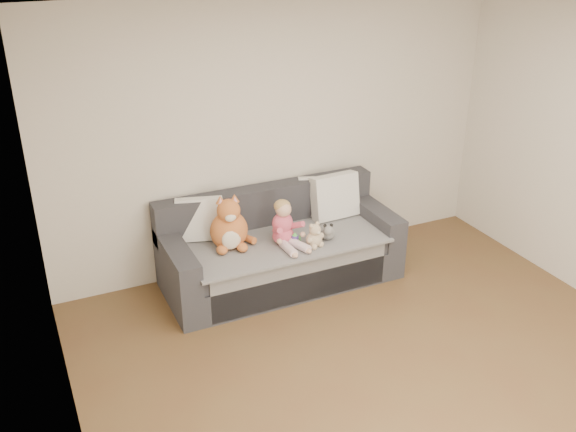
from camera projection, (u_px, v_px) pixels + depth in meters
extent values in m
plane|color=brown|center=(423.00, 407.00, 4.57)|extent=(5.00, 5.00, 0.00)
plane|color=white|center=(466.00, 34.00, 3.47)|extent=(5.00, 5.00, 0.00)
plane|color=beige|center=(279.00, 134.00, 6.07)|extent=(4.50, 0.00, 4.50)
plane|color=beige|center=(70.00, 336.00, 3.16)|extent=(0.00, 5.00, 5.00)
cube|color=#2C2D32|center=(281.00, 267.00, 6.09)|extent=(2.20, 0.90, 0.30)
cube|color=#2C2D32|center=(283.00, 247.00, 5.97)|extent=(1.90, 0.80, 0.15)
cube|color=#2C2D32|center=(266.00, 205.00, 6.17)|extent=(2.20, 0.20, 0.40)
cube|color=#2C2D32|center=(177.00, 261.00, 5.58)|extent=(0.20, 0.90, 0.30)
cube|color=#2C2D32|center=(373.00, 220.00, 6.34)|extent=(0.20, 0.90, 0.30)
cube|color=gray|center=(283.00, 240.00, 5.92)|extent=(1.85, 0.88, 0.02)
cube|color=gray|center=(302.00, 282.00, 5.70)|extent=(1.70, 0.02, 0.41)
cube|color=silver|center=(200.00, 219.00, 5.85)|extent=(0.47, 0.30, 0.41)
cube|color=silver|center=(320.00, 196.00, 6.33)|extent=(0.46, 0.33, 0.40)
cube|color=silver|center=(335.00, 196.00, 6.27)|extent=(0.48, 0.24, 0.45)
ellipsoid|color=#CD4853|center=(283.00, 235.00, 5.81)|extent=(0.20, 0.17, 0.17)
ellipsoid|color=#CD4853|center=(283.00, 223.00, 5.77)|extent=(0.19, 0.16, 0.21)
ellipsoid|color=#DBAA8C|center=(283.00, 209.00, 5.70)|extent=(0.14, 0.14, 0.14)
ellipsoid|color=tan|center=(282.00, 206.00, 5.70)|extent=(0.15, 0.15, 0.12)
cylinder|color=#CD4853|center=(278.00, 230.00, 5.68)|extent=(0.09, 0.20, 0.13)
cylinder|color=#CD4853|center=(295.00, 225.00, 5.78)|extent=(0.14, 0.20, 0.13)
ellipsoid|color=#DBAA8C|center=(279.00, 241.00, 5.64)|extent=(0.05, 0.05, 0.05)
ellipsoid|color=#DBAA8C|center=(303.00, 234.00, 5.76)|extent=(0.05, 0.05, 0.05)
cylinder|color=#E5B2C6|center=(288.00, 248.00, 5.67)|extent=(0.08, 0.25, 0.09)
cylinder|color=#E5B2C6|center=(299.00, 245.00, 5.73)|extent=(0.14, 0.26, 0.09)
ellipsoid|color=#DBAA8C|center=(295.00, 255.00, 5.57)|extent=(0.06, 0.08, 0.04)
ellipsoid|color=#DBAA8C|center=(308.00, 251.00, 5.64)|extent=(0.06, 0.08, 0.04)
ellipsoid|color=#C1572A|center=(229.00, 231.00, 5.72)|extent=(0.34, 0.29, 0.36)
ellipsoid|color=beige|center=(231.00, 239.00, 5.63)|extent=(0.18, 0.08, 0.20)
ellipsoid|color=#C1572A|center=(229.00, 211.00, 5.61)|extent=(0.21, 0.21, 0.21)
ellipsoid|color=beige|center=(231.00, 218.00, 5.54)|extent=(0.10, 0.06, 0.07)
cone|color=#C1572A|center=(220.00, 199.00, 5.59)|extent=(0.09, 0.09, 0.07)
cone|color=pink|center=(221.00, 200.00, 5.58)|extent=(0.06, 0.06, 0.05)
cone|color=#C1572A|center=(235.00, 198.00, 5.62)|extent=(0.09, 0.09, 0.07)
cone|color=pink|center=(235.00, 199.00, 5.61)|extent=(0.06, 0.06, 0.05)
ellipsoid|color=#C1572A|center=(222.00, 250.00, 5.63)|extent=(0.10, 0.12, 0.08)
ellipsoid|color=#C1572A|center=(242.00, 247.00, 5.67)|extent=(0.10, 0.12, 0.08)
cylinder|color=#C1572A|center=(246.00, 238.00, 5.85)|extent=(0.14, 0.24, 0.08)
ellipsoid|color=tan|center=(314.00, 239.00, 5.75)|extent=(0.15, 0.13, 0.15)
ellipsoid|color=tan|center=(315.00, 230.00, 5.71)|extent=(0.11, 0.11, 0.11)
ellipsoid|color=tan|center=(311.00, 226.00, 5.67)|extent=(0.04, 0.04, 0.04)
ellipsoid|color=tan|center=(317.00, 224.00, 5.71)|extent=(0.04, 0.04, 0.04)
ellipsoid|color=beige|center=(318.00, 232.00, 5.68)|extent=(0.04, 0.04, 0.04)
ellipsoid|color=tan|center=(310.00, 240.00, 5.69)|extent=(0.05, 0.05, 0.05)
ellipsoid|color=tan|center=(321.00, 236.00, 5.77)|extent=(0.05, 0.05, 0.05)
ellipsoid|color=tan|center=(314.00, 247.00, 5.72)|extent=(0.06, 0.06, 0.06)
ellipsoid|color=tan|center=(321.00, 244.00, 5.77)|extent=(0.06, 0.06, 0.06)
ellipsoid|color=white|center=(326.00, 232.00, 5.90)|extent=(0.15, 0.19, 0.14)
ellipsoid|color=white|center=(328.00, 230.00, 5.79)|extent=(0.09, 0.09, 0.09)
ellipsoid|color=black|center=(325.00, 226.00, 5.79)|extent=(0.03, 0.03, 0.03)
ellipsoid|color=black|center=(331.00, 225.00, 5.79)|extent=(0.03, 0.03, 0.03)
cylinder|color=#4B3591|center=(295.00, 240.00, 5.80)|extent=(0.08, 0.08, 0.09)
cone|color=green|center=(295.00, 234.00, 5.77)|extent=(0.08, 0.08, 0.04)
cylinder|color=green|center=(290.00, 240.00, 5.79)|extent=(0.02, 0.02, 0.06)
cylinder|color=green|center=(300.00, 239.00, 5.80)|extent=(0.02, 0.02, 0.06)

